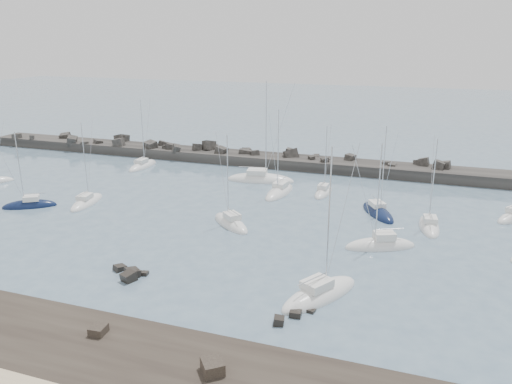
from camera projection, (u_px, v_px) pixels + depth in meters
ground at (202, 246)px, 56.24m from camera, size 400.00×400.00×0.00m
rock_shelf at (73, 359)px, 36.42m from camera, size 140.00×12.00×2.10m
rock_cluster_near at (131, 275)px, 48.88m from camera, size 4.01×3.27×1.43m
rock_cluster_far at (293, 314)px, 42.20m from camera, size 3.04×4.21×1.10m
breakwater at (251, 162)px, 92.84m from camera, size 115.00×7.33×5.20m
sailboat_1 at (143, 166)px, 90.15m from camera, size 2.64×8.20×12.95m
sailboat_2 at (30, 206)px, 69.08m from camera, size 7.26×5.69×11.53m
sailboat_3 at (87, 203)px, 70.42m from camera, size 3.53×8.08×12.34m
sailboat_4 at (260, 180)px, 81.46m from camera, size 11.49×5.25×17.36m
sailboat_5 at (231, 224)px, 62.47m from camera, size 7.41×6.85×12.39m
sailboat_6 at (279, 193)px, 74.89m from camera, size 3.59×8.91×13.78m
sailboat_7 at (320, 295)px, 45.22m from camera, size 7.19×9.64×14.93m
sailboat_8 at (378, 213)px, 66.39m from camera, size 6.24×8.31×12.89m
sailboat_9 at (380, 246)px, 55.76m from camera, size 8.34×5.61×12.96m
sailboat_10 at (429, 227)px, 61.53m from camera, size 3.28×7.73×12.00m
sailboat_13 at (323, 192)px, 75.03m from camera, size 2.35×6.93×11.04m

